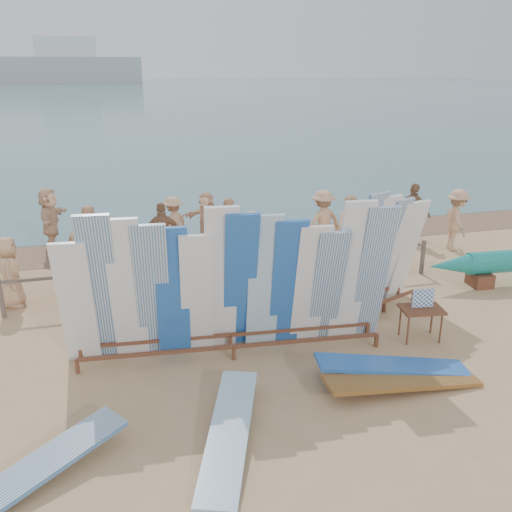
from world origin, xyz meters
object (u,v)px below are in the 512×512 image
object	(u,v)px
vendor_table	(420,323)
beachgoer_3	(174,224)
flat_board_e	(31,485)
beach_chair_right	(229,271)
beachgoer_extra_0	(456,220)
beachgoer_0	(10,272)
beachgoer_8	(351,227)
beachgoer_7	(230,227)
beach_chair_left	(217,277)
beachgoer_11	(50,219)
beachgoer_1	(93,241)
beachgoer_4	(163,234)
beachgoer_9	(322,222)
flat_board_c	(402,389)
flat_board_b	(229,442)
side_surfboard_rack	(380,256)
flat_board_d	(392,376)
beachgoer_2	(80,266)
beachgoer_5	(206,220)
beachgoer_10	(413,213)
stroller	(243,256)
beachgoer_6	(252,247)

from	to	relation	value
vendor_table	beachgoer_3	world-z (taller)	beachgoer_3
flat_board_e	beachgoer_3	size ratio (longest dim) A/B	1.69
beach_chair_right	beachgoer_extra_0	distance (m)	6.90
beachgoer_0	beachgoer_3	xyz separation A→B (m)	(3.95, 2.99, -0.01)
beach_chair_right	beachgoer_3	distance (m)	2.94
beachgoer_8	beachgoer_7	world-z (taller)	beachgoer_8
beach_chair_left	beachgoer_7	world-z (taller)	beachgoer_7
beachgoer_3	beachgoer_11	world-z (taller)	beachgoer_11
beachgoer_7	beachgoer_1	bearing A→B (deg)	68.96
beachgoer_4	beachgoer_9	xyz separation A→B (m)	(4.47, -0.20, 0.07)
vendor_table	flat_board_c	size ratio (longest dim) A/B	0.39
beachgoer_0	beach_chair_left	bearing A→B (deg)	-93.93
flat_board_b	side_surfboard_rack	bearing A→B (deg)	61.15
flat_board_d	beachgoer_2	xyz separation A→B (m)	(-5.27, 4.85, 0.81)
flat_board_b	beachgoer_5	size ratio (longest dim) A/B	1.63
flat_board_c	beachgoer_1	world-z (taller)	beachgoer_1
beach_chair_left	beachgoer_11	bearing A→B (deg)	163.38
side_surfboard_rack	beachgoer_extra_0	bearing A→B (deg)	16.06
beachgoer_11	beachgoer_10	world-z (taller)	beachgoer_11
vendor_table	beachgoer_11	xyz separation A→B (m)	(-7.38, 7.66, 0.57)
flat_board_e	stroller	size ratio (longest dim) A/B	2.29
beachgoer_6	beachgoer_8	world-z (taller)	beachgoer_6
vendor_table	flat_board_e	size ratio (longest dim) A/B	0.39
vendor_table	flat_board_b	bearing A→B (deg)	-145.76
flat_board_e	beachgoer_8	xyz separation A→B (m)	(7.57, 7.01, 0.89)
beachgoer_4	beachgoer_5	bearing A→B (deg)	-134.59
stroller	beachgoer_5	world-z (taller)	beachgoer_5
side_surfboard_rack	flat_board_d	size ratio (longest dim) A/B	1.02
beachgoer_6	beachgoer_7	world-z (taller)	beachgoer_6
beachgoer_1	beachgoer_3	size ratio (longest dim) A/B	1.16
vendor_table	beach_chair_left	xyz separation A→B (m)	(-3.33, 3.63, -0.08)
flat_board_d	beachgoer_5	size ratio (longest dim) A/B	1.63
beachgoer_0	stroller	bearing A→B (deg)	-85.53
beach_chair_left	beachgoer_2	distance (m)	3.15
beachgoer_8	beachgoer_2	world-z (taller)	beachgoer_8
beachgoer_9	beachgoer_4	bearing A→B (deg)	-16.36
beachgoer_8	beachgoer_2	bearing A→B (deg)	-138.17
flat_board_b	beachgoer_2	bearing A→B (deg)	130.59
stroller	beachgoer_8	world-z (taller)	beachgoer_8
beachgoer_11	side_surfboard_rack	bearing A→B (deg)	-119.24
flat_board_d	beachgoer_7	xyz separation A→B (m)	(-1.35, 6.90, 0.84)
vendor_table	beachgoer_5	size ratio (longest dim) A/B	0.64
beachgoer_1	beachgoer_3	bearing A→B (deg)	-31.67
beachgoer_7	stroller	bearing A→B (deg)	151.26
side_surfboard_rack	beachgoer_10	xyz separation A→B (m)	(3.25, 4.12, -0.32)
beach_chair_right	beachgoer_1	size ratio (longest dim) A/B	0.44
stroller	beachgoer_10	xyz separation A→B (m)	(5.55, 1.22, 0.43)
beachgoer_9	vendor_table	bearing A→B (deg)	75.27
beachgoer_4	flat_board_c	bearing A→B (deg)	119.22
beachgoer_3	beachgoer_11	xyz separation A→B (m)	(-3.41, 0.91, 0.13)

